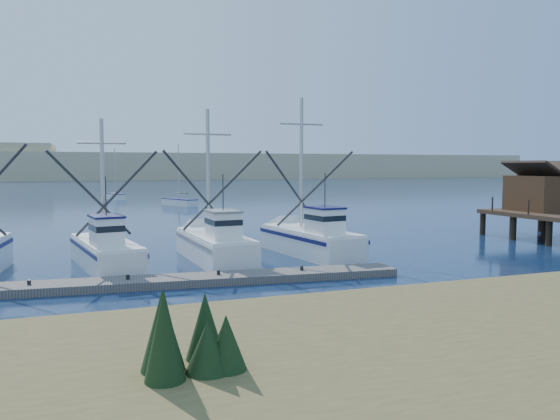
% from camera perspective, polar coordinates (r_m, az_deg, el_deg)
% --- Properties ---
extents(ground, '(500.00, 500.00, 0.00)m').
position_cam_1_polar(ground, '(22.58, 8.88, -9.09)').
color(ground, '#0C1C35').
rests_on(ground, ground).
extents(shore_bank, '(40.00, 10.00, 1.60)m').
position_cam_1_polar(shore_bank, '(10.58, -3.73, -20.82)').
color(shore_bank, '#4C422D').
rests_on(shore_bank, ground).
extents(floating_dock, '(27.13, 4.13, 0.36)m').
position_cam_1_polar(floating_dock, '(25.09, -17.90, -7.45)').
color(floating_dock, '#69625E').
rests_on(floating_dock, ground).
extents(dune_ridge, '(360.00, 60.00, 10.00)m').
position_cam_1_polar(dune_ridge, '(229.42, -17.44, 4.37)').
color(dune_ridge, tan).
rests_on(dune_ridge, ground).
extents(trawler_fleet, '(26.99, 9.00, 9.50)m').
position_cam_1_polar(trawler_fleet, '(29.88, -18.33, -4.00)').
color(trawler_fleet, white).
rests_on(trawler_fleet, ground).
extents(sailboat_near, '(4.01, 6.24, 8.10)m').
position_cam_1_polar(sailboat_near, '(73.16, -10.47, 0.79)').
color(sailboat_near, white).
rests_on(sailboat_near, ground).
extents(sailboat_far, '(2.76, 5.30, 8.10)m').
position_cam_1_polar(sailboat_far, '(89.40, -16.77, 1.37)').
color(sailboat_far, white).
rests_on(sailboat_far, ground).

